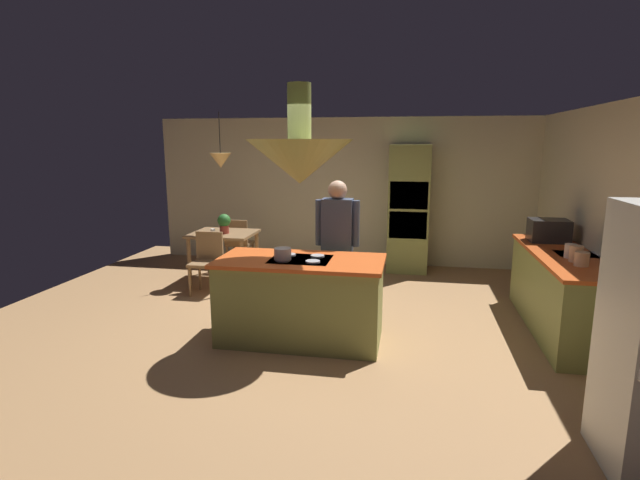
{
  "coord_description": "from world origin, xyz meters",
  "views": [
    {
      "loc": [
        1.14,
        -5.16,
        2.13
      ],
      "look_at": [
        0.1,
        0.4,
        1.0
      ],
      "focal_mm": 27.55,
      "sensor_mm": 36.0,
      "label": 1
    }
  ],
  "objects": [
    {
      "name": "range_hood",
      "position": [
        0.0,
        -0.2,
        1.96
      ],
      "size": [
        1.1,
        1.1,
        1.0
      ],
      "color": "#8C934C"
    },
    {
      "name": "chair_facing_island",
      "position": [
        -1.7,
        1.26,
        0.5
      ],
      "size": [
        0.4,
        0.4,
        0.87
      ],
      "color": "olive",
      "rests_on": "ground"
    },
    {
      "name": "canister_flour",
      "position": [
        2.84,
        0.03,
        0.98
      ],
      "size": [
        0.14,
        0.14,
        0.14
      ],
      "primitive_type": "cylinder",
      "color": "#E0B78C",
      "rests_on": "counter_run_right"
    },
    {
      "name": "microwave_on_counter",
      "position": [
        2.84,
        1.29,
        1.05
      ],
      "size": [
        0.46,
        0.36,
        0.28
      ],
      "primitive_type": "cube",
      "color": "#232326",
      "rests_on": "counter_run_right"
    },
    {
      "name": "cup_on_table",
      "position": [
        -1.78,
        1.69,
        0.81
      ],
      "size": [
        0.07,
        0.07,
        0.09
      ],
      "primitive_type": "cylinder",
      "color": "white",
      "rests_on": "dining_table"
    },
    {
      "name": "wall_back",
      "position": [
        0.0,
        3.45,
        1.27
      ],
      "size": [
        6.8,
        0.1,
        2.55
      ],
      "primitive_type": "cube",
      "color": "beige",
      "rests_on": "ground"
    },
    {
      "name": "canister_tea",
      "position": [
        2.84,
        0.39,
        0.98
      ],
      "size": [
        0.13,
        0.13,
        0.15
      ],
      "primitive_type": "cylinder",
      "color": "silver",
      "rests_on": "counter_run_right"
    },
    {
      "name": "chair_by_back_wall",
      "position": [
        -1.7,
        2.54,
        0.5
      ],
      "size": [
        0.4,
        0.4,
        0.87
      ],
      "rotation": [
        0.0,
        0.0,
        3.14
      ],
      "color": "olive",
      "rests_on": "ground"
    },
    {
      "name": "kitchen_island",
      "position": [
        0.0,
        -0.2,
        0.46
      ],
      "size": [
        1.78,
        0.91,
        0.93
      ],
      "color": "#8C934C",
      "rests_on": "ground"
    },
    {
      "name": "dining_table",
      "position": [
        -1.7,
        1.9,
        0.65
      ],
      "size": [
        0.95,
        0.84,
        0.76
      ],
      "color": "olive",
      "rests_on": "ground"
    },
    {
      "name": "cooking_pot_on_cooktop",
      "position": [
        -0.16,
        -0.33,
        0.99
      ],
      "size": [
        0.18,
        0.18,
        0.12
      ],
      "primitive_type": "cylinder",
      "color": "#B2B2B7",
      "rests_on": "kitchen_island"
    },
    {
      "name": "pendant_light_over_table",
      "position": [
        -1.7,
        1.9,
        1.86
      ],
      "size": [
        0.32,
        0.32,
        0.82
      ],
      "color": "#E0B266"
    },
    {
      "name": "person_at_island",
      "position": [
        0.29,
        0.52,
        0.97
      ],
      "size": [
        0.53,
        0.23,
        1.69
      ],
      "color": "tan",
      "rests_on": "ground"
    },
    {
      "name": "potted_plant_on_table",
      "position": [
        -1.65,
        1.83,
        0.93
      ],
      "size": [
        0.2,
        0.2,
        0.3
      ],
      "color": "#99382D",
      "rests_on": "dining_table"
    },
    {
      "name": "canister_sugar",
      "position": [
        2.84,
        0.21,
        0.99
      ],
      "size": [
        0.14,
        0.14,
        0.17
      ],
      "primitive_type": "cylinder",
      "color": "#E0B78C",
      "rests_on": "counter_run_right"
    },
    {
      "name": "wall_right",
      "position": [
        3.25,
        0.4,
        1.27
      ],
      "size": [
        0.1,
        7.2,
        2.55
      ],
      "primitive_type": "cube",
      "color": "beige",
      "rests_on": "ground"
    },
    {
      "name": "counter_run_right",
      "position": [
        2.84,
        0.6,
        0.46
      ],
      "size": [
        0.73,
        2.34,
        0.91
      ],
      "color": "#8C934C",
      "rests_on": "ground"
    },
    {
      "name": "ground",
      "position": [
        0.0,
        0.0,
        0.0
      ],
      "size": [
        8.16,
        8.16,
        0.0
      ],
      "primitive_type": "plane",
      "color": "#AD7F51"
    },
    {
      "name": "oven_tower",
      "position": [
        1.1,
        3.04,
        1.05
      ],
      "size": [
        0.66,
        0.62,
        2.09
      ],
      "color": "#8C934C",
      "rests_on": "ground"
    }
  ]
}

